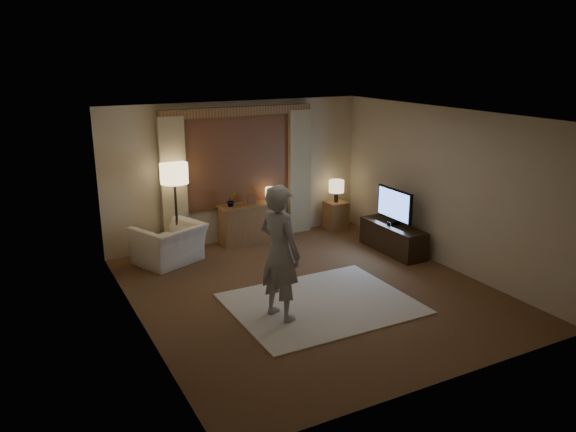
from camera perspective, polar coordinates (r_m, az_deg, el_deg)
room at (r=8.44m, az=0.78°, el=1.93°), size 5.04×5.54×2.64m
rug at (r=8.05m, az=3.40°, el=-8.86°), size 2.50×2.00×0.02m
sideboard at (r=10.50m, az=-3.67°, el=-0.78°), size 1.20×0.40×0.70m
picture_frame at (r=10.38m, az=-3.72°, el=1.59°), size 0.16×0.02×0.20m
plant at (r=10.22m, az=-5.77°, el=1.59°), size 0.17×0.13×0.30m
table_lamp_sideboard at (r=10.52m, az=-1.74°, el=2.37°), size 0.22×0.22×0.30m
floor_lamp at (r=9.73m, az=-11.47°, el=3.76°), size 0.48×0.48×1.63m
armchair at (r=9.63m, az=-11.98°, el=-2.80°), size 1.31×1.24×0.67m
side_table at (r=11.31m, az=4.87°, el=0.07°), size 0.40×0.40×0.56m
table_lamp_side at (r=11.16m, az=4.94°, el=2.97°), size 0.30×0.30×0.44m
tv_stand at (r=10.16m, az=10.60°, el=-2.23°), size 0.45×1.40×0.50m
tv at (r=9.98m, az=10.77°, el=1.08°), size 0.22×0.90×0.65m
person at (r=7.29m, az=-0.84°, el=-3.73°), size 0.62×0.76×1.82m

